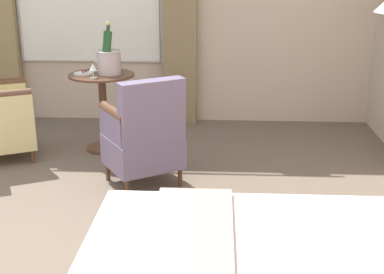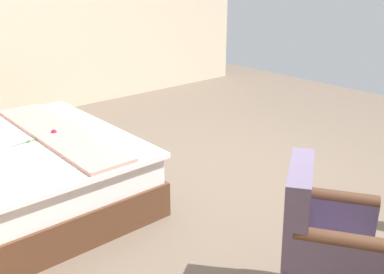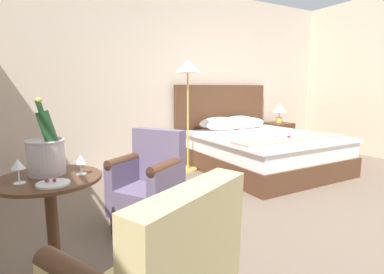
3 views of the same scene
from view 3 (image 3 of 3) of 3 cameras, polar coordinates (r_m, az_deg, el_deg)
ground_plane at (r=3.08m, az=24.77°, el=-15.70°), size 8.03×8.03×0.00m
wall_headboard_side at (r=5.24m, az=-3.17°, el=11.35°), size 6.65×0.12×2.90m
bed at (r=4.89m, az=12.24°, el=-1.86°), size 1.93×2.19×1.32m
nightstand at (r=6.18m, az=16.08°, el=-0.07°), size 0.44×0.46×0.59m
bedside_lamp at (r=6.12m, az=16.32°, el=5.16°), size 0.28×0.28×0.39m
floor_lamp_brass at (r=4.50m, az=-0.82°, el=11.37°), size 0.37×0.37×1.67m
side_table_round at (r=2.08m, az=-25.06°, el=-14.32°), size 0.60×0.60×0.73m
champagne_bucket at (r=2.03m, az=-25.98°, el=-2.60°), size 0.23×0.23×0.47m
wine_glass_near_bucket at (r=1.91m, az=-30.25°, el=-4.71°), size 0.08×0.08×0.14m
wine_glass_near_edge at (r=1.95m, az=-20.46°, el=-4.17°), size 0.07×0.07×0.13m
snack_plate at (r=1.83m, az=-24.95°, el=-8.03°), size 0.18×0.18×0.04m
armchair_by_window at (r=2.72m, az=-8.09°, el=-8.67°), size 0.70×0.71×0.89m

